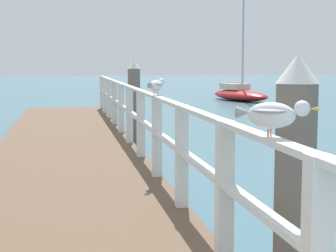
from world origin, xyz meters
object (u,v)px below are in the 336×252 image
seagull_foreground (273,114)px  dock_piling_near (295,192)px  dock_piling_far (134,102)px  seagull_background (156,85)px  boat_4 (239,93)px

seagull_foreground → dock_piling_near: bearing=-176.6°
dock_piling_far → seagull_background: (-0.38, -5.59, 0.60)m
dock_piling_near → seagull_foreground: dock_piling_near is taller
dock_piling_near → seagull_foreground: (-0.37, -0.55, 0.60)m
seagull_background → seagull_foreground: bearing=-58.7°
dock_piling_near → boat_4: size_ratio=0.31×
seagull_background → dock_piling_near: bearing=-52.8°
dock_piling_near → boat_4: 24.20m
dock_piling_near → seagull_background: dock_piling_near is taller
dock_piling_near → seagull_background: size_ratio=4.43×
dock_piling_far → dock_piling_near: bearing=-90.0°
dock_piling_near → seagull_background: bearing=95.8°
seagull_foreground → seagull_background: 4.21m
seagull_foreground → seagull_background: same height
dock_piling_far → seagull_background: 5.63m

